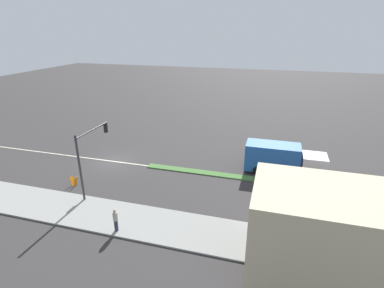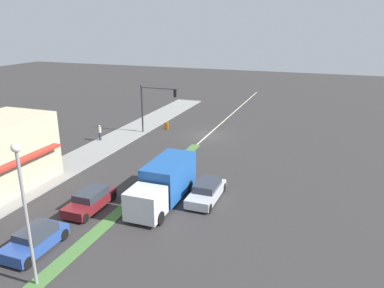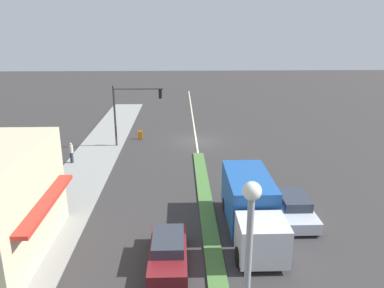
{
  "view_description": "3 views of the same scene",
  "coord_description": "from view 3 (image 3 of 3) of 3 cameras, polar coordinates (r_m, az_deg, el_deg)",
  "views": [
    {
      "loc": [
        25.55,
        15.97,
        13.33
      ],
      "look_at": [
        -1.17,
        8.3,
        2.45
      ],
      "focal_mm": 28.0,
      "sensor_mm": 36.0,
      "label": 1
    },
    {
      "loc": [
        -12.66,
        39.61,
        12.5
      ],
      "look_at": [
        -1.89,
        10.36,
        2.33
      ],
      "focal_mm": 35.0,
      "sensor_mm": 36.0,
      "label": 2
    },
    {
      "loc": [
        1.58,
        35.24,
        10.73
      ],
      "look_at": [
        0.71,
        8.58,
        2.37
      ],
      "focal_mm": 35.0,
      "sensor_mm": 36.0,
      "label": 3
    }
  ],
  "objects": [
    {
      "name": "sedan_maroon",
      "position": [
        18.38,
        -3.64,
        -15.95
      ],
      "size": [
        1.76,
        4.3,
        1.33
      ],
      "color": "maroon",
      "rests_on": "ground"
    },
    {
      "name": "sidewalk_right",
      "position": [
        21.19,
        -22.83,
        -14.35
      ],
      "size": [
        4.0,
        73.0,
        0.12
      ],
      "primitive_type": "cube",
      "color": "gray",
      "rests_on": "ground"
    },
    {
      "name": "ground_plane",
      "position": [
        20.37,
        2.95,
        -14.42
      ],
      "size": [
        160.0,
        160.0,
        0.0
      ],
      "primitive_type": "plane",
      "color": "#333030"
    },
    {
      "name": "traffic_signal_main",
      "position": [
        34.64,
        -9.43,
        5.8
      ],
      "size": [
        4.59,
        0.34,
        5.6
      ],
      "color": "#333338",
      "rests_on": "sidewalk_right"
    },
    {
      "name": "delivery_truck",
      "position": [
        20.78,
        8.92,
        -9.3
      ],
      "size": [
        2.44,
        7.5,
        2.87
      ],
      "color": "silver",
      "rests_on": "ground"
    },
    {
      "name": "pedestrian",
      "position": [
        31.91,
        -17.93,
        -1.19
      ],
      "size": [
        0.34,
        0.34,
        1.7
      ],
      "color": "#282D42",
      "rests_on": "sidewalk_right"
    },
    {
      "name": "lane_marking_center",
      "position": [
        36.87,
        0.66,
        0.49
      ],
      "size": [
        0.16,
        60.0,
        0.01
      ],
      "primitive_type": "cube",
      "color": "beige",
      "rests_on": "ground"
    },
    {
      "name": "sedan_silver",
      "position": [
        22.93,
        15.21,
        -9.31
      ],
      "size": [
        1.83,
        4.55,
        1.37
      ],
      "color": "#B7BABF",
      "rests_on": "ground"
    },
    {
      "name": "warning_aframe_sign",
      "position": [
        37.7,
        -7.9,
        1.37
      ],
      "size": [
        0.45,
        0.53,
        0.84
      ],
      "color": "orange",
      "rests_on": "ground"
    },
    {
      "name": "street_lamp",
      "position": [
        9.75,
        8.38,
        -20.45
      ],
      "size": [
        0.44,
        0.44,
        7.37
      ],
      "color": "gray",
      "rests_on": "median_strip"
    }
  ]
}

